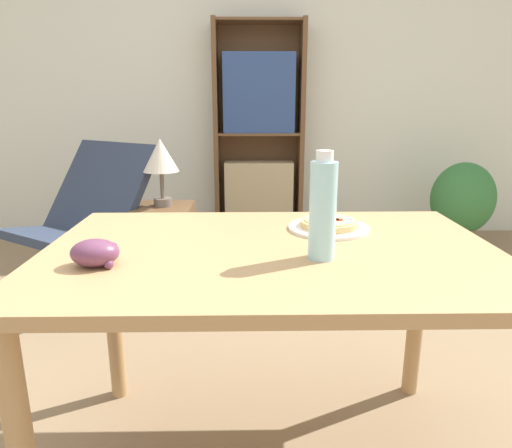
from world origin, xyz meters
The scene contains 11 objects.
ground_plane centered at (0.00, 0.00, 0.00)m, with size 14.00×14.00×0.00m, color #897051.
wall_back centered at (0.00, 2.62, 1.30)m, with size 8.00×0.05×2.60m.
dining_table centered at (0.13, -0.08, 0.64)m, with size 1.29×0.84×0.73m.
pizza_on_plate centered at (0.33, 0.11, 0.75)m, with size 0.26×0.26×0.04m.
grape_bunch centered at (-0.32, -0.22, 0.77)m, with size 0.12×0.09×0.07m.
drink_bottle centered at (0.26, -0.17, 0.87)m, with size 0.07×0.07×0.28m.
lounge_chair_near centered at (-0.94, 1.35, 0.29)m, with size 0.94×1.01×0.88m.
bookshelf centered at (0.15, 2.47, 0.80)m, with size 0.72×0.26×1.74m.
side_table centered at (-0.44, 1.36, 0.26)m, with size 0.34×0.34×0.52m.
table_lamp centered at (-0.44, 1.36, 0.81)m, with size 0.21×0.21×0.40m.
potted_plant_floor centered at (1.69, 2.03, 0.38)m, with size 0.48×0.40×0.69m.
Camera 1 is at (0.06, -1.31, 1.14)m, focal length 32.00 mm.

